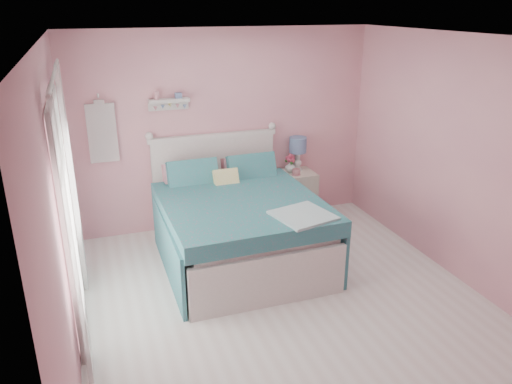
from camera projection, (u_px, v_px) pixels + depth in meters
floor at (288, 305)px, 5.06m from camera, size 4.50×4.50×0.00m
room_shell at (292, 156)px, 4.50m from camera, size 4.50×4.50×4.50m
bed at (237, 225)px, 5.87m from camera, size 1.76×2.21×1.28m
nightstand at (296, 195)px, 6.99m from camera, size 0.48×0.47×0.69m
table_lamp at (298, 147)px, 6.84m from camera, size 0.24×0.24×0.47m
vase at (290, 167)px, 6.86m from camera, size 0.15×0.15×0.15m
teacup at (296, 172)px, 6.74m from camera, size 0.13×0.13×0.09m
roses at (290, 159)px, 6.81m from camera, size 0.14×0.11×0.12m
wall_shelf at (168, 101)px, 6.16m from camera, size 0.50×0.15×0.25m
hanging_dress at (102, 133)px, 6.01m from camera, size 0.34×0.03×0.72m
french_door at (68, 219)px, 4.43m from camera, size 0.04×1.32×2.16m
curtain_near at (73, 243)px, 3.75m from camera, size 0.04×0.40×2.32m
curtain_far at (72, 181)px, 5.06m from camera, size 0.04×0.40×2.32m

